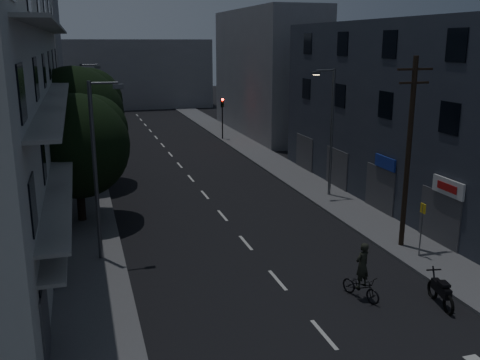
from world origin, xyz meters
TOP-DOWN VIEW (x-y plane):
  - ground at (0.00, 25.00)m, footprint 160.00×160.00m
  - sidewalk_left at (-7.50, 25.00)m, footprint 3.00×90.00m
  - sidewalk_right at (7.50, 25.00)m, footprint 3.00×90.00m
  - lane_markings at (0.00, 31.25)m, footprint 0.15×60.50m
  - building_right at (11.99, 14.00)m, footprint 6.19×28.00m
  - building_far_left at (-12.00, 48.00)m, footprint 6.00×20.00m
  - building_far_right at (12.00, 42.00)m, footprint 6.00×20.00m
  - building_far_end at (0.00, 70.00)m, footprint 24.00×8.00m
  - tree_near at (-7.71, 16.69)m, footprint 5.67×5.67m
  - tree_mid at (-7.72, 24.71)m, footprint 6.56×6.56m
  - tree_far at (-7.42, 37.27)m, footprint 5.29×5.29m
  - traffic_signal_far_right at (6.28, 38.96)m, footprint 0.28×0.37m
  - traffic_signal_far_left at (-6.32, 39.16)m, footprint 0.28×0.37m
  - street_lamp_left_near at (-6.91, 10.77)m, footprint 1.51×0.25m
  - street_lamp_right at (7.49, 17.28)m, footprint 1.51×0.25m
  - street_lamp_left_far at (-7.03, 29.49)m, footprint 1.51×0.25m
  - utility_pole at (7.07, 8.22)m, footprint 1.80×0.24m
  - bus_stop_sign at (7.06, 6.76)m, footprint 0.06×0.35m
  - motorcycle at (5.17, 2.67)m, footprint 0.68×2.05m
  - cyclist at (2.54, 4.05)m, footprint 1.24×1.93m

SIDE VIEW (x-z plane):
  - ground at x=0.00m, z-range 0.00..0.00m
  - lane_markings at x=0.00m, z-range 0.00..0.01m
  - sidewalk_left at x=-7.50m, z-range 0.00..0.15m
  - sidewalk_right at x=7.50m, z-range 0.00..0.15m
  - motorcycle at x=5.17m, z-range -0.14..1.19m
  - cyclist at x=2.54m, z-range -0.38..1.93m
  - bus_stop_sign at x=7.06m, z-range 0.63..3.15m
  - traffic_signal_far_right at x=6.28m, z-range 1.05..5.15m
  - traffic_signal_far_left at x=-6.32m, z-range 1.05..5.15m
  - tree_far at x=-7.42m, z-range 0.98..7.52m
  - tree_near at x=-7.71m, z-range 1.03..8.02m
  - street_lamp_left_near at x=-6.91m, z-range 0.60..8.60m
  - street_lamp_right at x=7.49m, z-range 0.60..8.60m
  - street_lamp_left_far at x=-7.03m, z-range 0.60..8.60m
  - utility_pole at x=7.07m, z-range 0.37..9.37m
  - building_far_end at x=0.00m, z-range 0.00..10.00m
  - tree_mid at x=-7.72m, z-range 1.16..9.22m
  - building_right at x=11.99m, z-range 0.00..11.00m
  - building_far_right at x=12.00m, z-range 0.00..13.00m
  - building_far_left at x=-12.00m, z-range 0.00..16.00m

